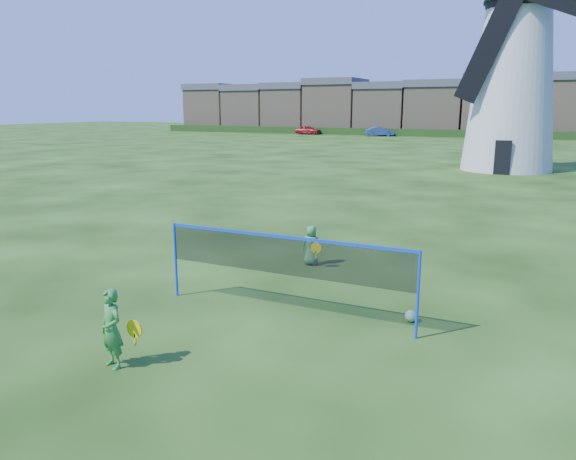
# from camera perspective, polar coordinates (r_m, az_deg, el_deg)

# --- Properties ---
(ground) EXTENTS (220.00, 220.00, 0.00)m
(ground) POSITION_cam_1_polar(r_m,az_deg,el_deg) (10.78, -2.13, -8.23)
(ground) COLOR black
(ground) RESTS_ON ground
(windmill) EXTENTS (12.92, 5.44, 16.97)m
(windmill) POSITION_cam_1_polar(r_m,az_deg,el_deg) (36.92, 22.49, 14.69)
(windmill) COLOR silver
(windmill) RESTS_ON ground
(badminton_net) EXTENTS (5.05, 0.05, 1.55)m
(badminton_net) POSITION_cam_1_polar(r_m,az_deg,el_deg) (10.12, -0.40, -2.84)
(badminton_net) COLOR blue
(badminton_net) RESTS_ON ground
(player_girl) EXTENTS (0.68, 0.42, 1.23)m
(player_girl) POSITION_cam_1_polar(r_m,az_deg,el_deg) (8.69, -17.96, -9.82)
(player_girl) COLOR #398E39
(player_girl) RESTS_ON ground
(player_boy) EXTENTS (0.62, 0.42, 1.00)m
(player_boy) POSITION_cam_1_polar(r_m,az_deg,el_deg) (13.56, 2.47, -1.61)
(player_boy) COLOR #45904F
(player_boy) RESTS_ON ground
(play_ball) EXTENTS (0.22, 0.22, 0.22)m
(play_ball) POSITION_cam_1_polar(r_m,az_deg,el_deg) (10.37, 12.74, -8.77)
(play_ball) COLOR green
(play_ball) RESTS_ON ground
(terraced_houses) EXTENTS (60.38, 8.40, 8.19)m
(terraced_houses) POSITION_cam_1_polar(r_m,az_deg,el_deg) (85.07, 7.93, 12.64)
(terraced_houses) COLOR #9E8869
(terraced_houses) RESTS_ON ground
(hedge) EXTENTS (62.00, 0.80, 1.00)m
(hedge) POSITION_cam_1_polar(r_m,az_deg,el_deg) (79.59, 6.21, 10.22)
(hedge) COLOR #193814
(hedge) RESTS_ON ground
(car_left) EXTENTS (3.77, 1.52, 1.28)m
(car_left) POSITION_cam_1_polar(r_m,az_deg,el_deg) (80.70, 2.10, 10.42)
(car_left) COLOR maroon
(car_left) RESTS_ON ground
(car_right) EXTENTS (4.06, 2.75, 1.27)m
(car_right) POSITION_cam_1_polar(r_m,az_deg,el_deg) (76.66, 9.57, 10.13)
(car_right) COLOR navy
(car_right) RESTS_ON ground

